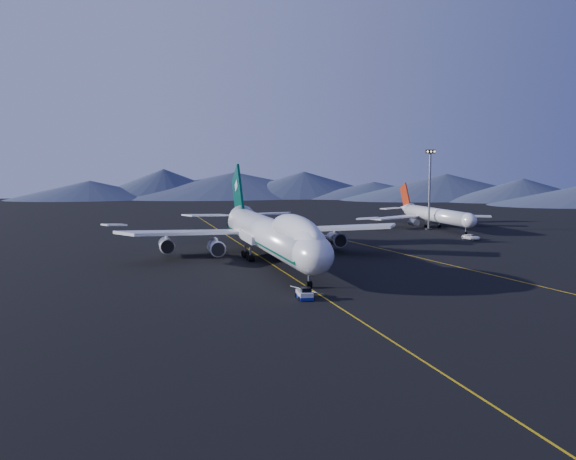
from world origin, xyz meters
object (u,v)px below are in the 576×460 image
object	(u,v)px
boeing_747	(269,233)
service_van	(471,237)
second_jet	(434,215)
floodlight_mast	(430,189)
pushback_tug	(305,295)

from	to	relation	value
boeing_747	service_van	world-z (taller)	boeing_747
second_jet	service_van	xyz separation A→B (m)	(-4.80, -29.07, -3.24)
second_jet	floodlight_mast	world-z (taller)	floodlight_mast
second_jet	service_van	size ratio (longest dim) A/B	9.02
boeing_747	floodlight_mast	xyz separation A→B (m)	(59.79, 47.23, 6.01)
boeing_747	second_jet	xyz separation A→B (m)	(63.52, 51.32, -1.87)
pushback_tug	floodlight_mast	world-z (taller)	floodlight_mast
second_jet	service_van	distance (m)	29.65
boeing_747	floodlight_mast	world-z (taller)	floodlight_mast
boeing_747	second_jet	bearing A→B (deg)	38.94
pushback_tug	second_jet	xyz separation A→B (m)	(66.52, 85.36, 3.39)
boeing_747	pushback_tug	distance (m)	34.57
pushback_tug	second_jet	size ratio (longest dim) A/B	0.09
boeing_747	service_van	distance (m)	63.00
boeing_747	second_jet	size ratio (longest dim) A/B	1.58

